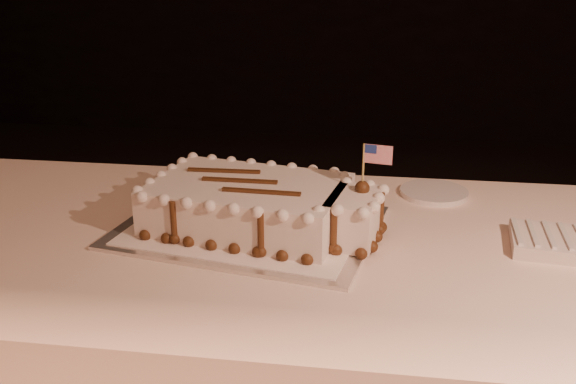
# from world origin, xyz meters

# --- Properties ---
(cake_board) EXTENTS (0.56, 0.46, 0.01)m
(cake_board) POSITION_xyz_m (-0.09, 0.64, 0.75)
(cake_board) COLOR silver
(cake_board) RESTS_ON banquet_table
(doily) EXTENTS (0.50, 0.42, 0.00)m
(doily) POSITION_xyz_m (-0.09, 0.64, 0.76)
(doily) COLOR white
(doily) RESTS_ON cake_board
(sheet_cake) EXTENTS (0.49, 0.33, 0.19)m
(sheet_cake) POSITION_xyz_m (-0.06, 0.63, 0.80)
(sheet_cake) COLOR white
(sheet_cake) RESTS_ON doily
(napkin_stack) EXTENTS (0.21, 0.16, 0.03)m
(napkin_stack) POSITION_xyz_m (0.52, 0.63, 0.76)
(napkin_stack) COLOR beige
(napkin_stack) RESTS_ON banquet_table
(side_plate) EXTENTS (0.16, 0.16, 0.01)m
(side_plate) POSITION_xyz_m (0.30, 0.89, 0.76)
(side_plate) COLOR silver
(side_plate) RESTS_ON banquet_table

